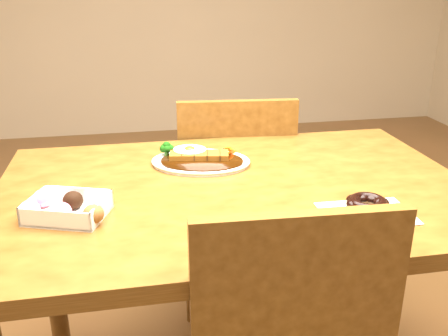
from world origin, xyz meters
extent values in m
cube|color=#523010|center=(0.00, 0.00, 0.73)|extent=(1.20, 0.80, 0.04)
cylinder|color=#523010|center=(-0.54, 0.34, 0.35)|extent=(0.06, 0.06, 0.71)
cylinder|color=#523010|center=(0.54, 0.34, 0.35)|extent=(0.06, 0.06, 0.71)
cube|color=#523010|center=(0.11, 0.60, 0.43)|extent=(0.46, 0.46, 0.04)
cylinder|color=#523010|center=(0.30, 0.75, 0.21)|extent=(0.04, 0.04, 0.41)
cylinder|color=#523010|center=(-0.04, 0.78, 0.21)|extent=(0.04, 0.04, 0.41)
cylinder|color=#523010|center=(0.26, 0.42, 0.21)|extent=(0.04, 0.04, 0.41)
cylinder|color=#523010|center=(-0.07, 0.45, 0.21)|extent=(0.04, 0.04, 0.41)
cube|color=#523010|center=(0.09, 0.41, 0.67)|extent=(0.40, 0.07, 0.40)
cube|color=#523010|center=(0.03, -0.41, 0.67)|extent=(0.40, 0.05, 0.40)
ellipsoid|color=white|center=(-0.07, 0.17, 0.76)|extent=(0.31, 0.25, 0.01)
ellipsoid|color=black|center=(-0.06, 0.15, 0.76)|extent=(0.26, 0.21, 0.01)
cube|color=#6B380C|center=(-0.07, 0.18, 0.77)|extent=(0.17, 0.09, 0.02)
ellipsoid|color=white|center=(-0.09, 0.20, 0.78)|extent=(0.11, 0.10, 0.01)
ellipsoid|color=#FFB214|center=(-0.09, 0.20, 0.79)|extent=(0.03, 0.03, 0.02)
cube|color=white|center=(-0.40, -0.10, 0.77)|extent=(0.20, 0.17, 0.04)
ellipsoid|color=pink|center=(-0.48, -0.10, 0.78)|extent=(0.05, 0.05, 0.04)
ellipsoid|color=pink|center=(-0.41, -0.13, 0.78)|extent=(0.05, 0.05, 0.04)
ellipsoid|color=brown|center=(-0.34, -0.15, 0.78)|extent=(0.05, 0.05, 0.04)
ellipsoid|color=pink|center=(-0.46, -0.05, 0.78)|extent=(0.05, 0.05, 0.04)
ellipsoid|color=black|center=(-0.39, -0.07, 0.78)|extent=(0.05, 0.05, 0.04)
cube|color=silver|center=(0.25, -0.21, 0.75)|extent=(0.20, 0.15, 0.00)
torus|color=olive|center=(0.25, -0.21, 0.77)|extent=(0.10, 0.10, 0.03)
torus|color=black|center=(0.25, -0.21, 0.78)|extent=(0.09, 0.09, 0.02)
camera|label=1|loc=(-0.25, -1.14, 1.25)|focal=40.00mm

